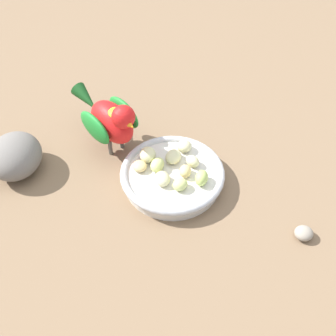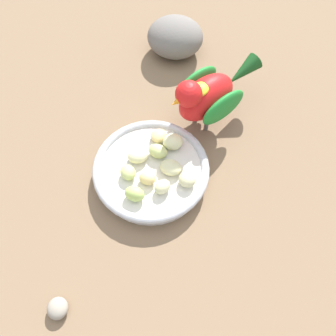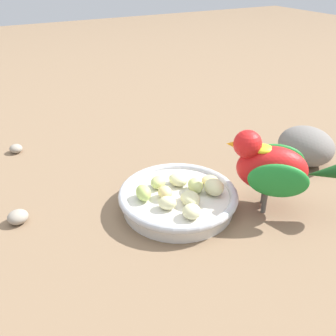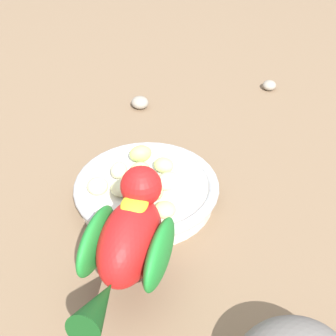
{
  "view_description": "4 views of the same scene",
  "coord_description": "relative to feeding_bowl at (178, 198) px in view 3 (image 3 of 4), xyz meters",
  "views": [
    {
      "loc": [
        0.55,
        0.07,
        0.62
      ],
      "look_at": [
        0.04,
        -0.02,
        0.06
      ],
      "focal_mm": 47.28,
      "sensor_mm": 36.0,
      "label": 1
    },
    {
      "loc": [
        -0.06,
        0.28,
        0.57
      ],
      "look_at": [
        -0.0,
        -0.01,
        0.05
      ],
      "focal_mm": 41.4,
      "sensor_mm": 36.0,
      "label": 2
    },
    {
      "loc": [
        -0.41,
        0.24,
        0.36
      ],
      "look_at": [
        0.05,
        -0.01,
        0.07
      ],
      "focal_mm": 40.55,
      "sensor_mm": 36.0,
      "label": 3
    },
    {
      "loc": [
        -0.14,
        -0.45,
        0.41
      ],
      "look_at": [
        0.04,
        -0.04,
        0.07
      ],
      "focal_mm": 49.31,
      "sensor_mm": 36.0,
      "label": 4
    }
  ],
  "objects": [
    {
      "name": "apple_piece_0",
      "position": [
        0.02,
        -0.01,
        0.02
      ],
      "size": [
        0.04,
        0.04,
        0.02
      ],
      "primitive_type": "ellipsoid",
      "rotation": [
        0.0,
        0.0,
        3.52
      ],
      "color": "beige",
      "rests_on": "feeding_bowl"
    },
    {
      "name": "apple_piece_2",
      "position": [
        -0.03,
        -0.0,
        0.02
      ],
      "size": [
        0.04,
        0.03,
        0.02
      ],
      "primitive_type": "ellipsoid",
      "rotation": [
        0.0,
        0.0,
        3.02
      ],
      "color": "beige",
      "rests_on": "feeding_bowl"
    },
    {
      "name": "apple_piece_9",
      "position": [
        -0.03,
        -0.05,
        0.02
      ],
      "size": [
        0.04,
        0.03,
        0.03
      ],
      "primitive_type": "ellipsoid",
      "rotation": [
        0.0,
        0.0,
        0.19
      ],
      "color": "beige",
      "rests_on": "feeding_bowl"
    },
    {
      "name": "pebble_1",
      "position": [
        0.08,
        0.23,
        -0.01
      ],
      "size": [
        0.04,
        0.04,
        0.02
      ],
      "primitive_type": "ellipsoid",
      "rotation": [
        0.0,
        0.0,
        4.97
      ],
      "color": "gray",
      "rests_on": "ground_plane"
    },
    {
      "name": "parrot",
      "position": [
        -0.07,
        -0.13,
        0.06
      ],
      "size": [
        0.14,
        0.16,
        0.13
      ],
      "rotation": [
        0.0,
        0.0,
        0.88
      ],
      "color": "#59544C",
      "rests_on": "ground_plane"
    },
    {
      "name": "apple_piece_8",
      "position": [
        -0.01,
        -0.03,
        0.02
      ],
      "size": [
        0.04,
        0.03,
        0.02
      ],
      "primitive_type": "ellipsoid",
      "rotation": [
        0.0,
        0.0,
        6.04
      ],
      "color": "#C6D17A",
      "rests_on": "feeding_bowl"
    },
    {
      "name": "rock_large",
      "position": [
        0.02,
        -0.29,
        0.02
      ],
      "size": [
        0.12,
        0.11,
        0.07
      ],
      "primitive_type": "ellipsoid",
      "rotation": [
        0.0,
        0.0,
        0.09
      ],
      "color": "slate",
      "rests_on": "ground_plane"
    },
    {
      "name": "apple_piece_3",
      "position": [
        -0.06,
        0.01,
        0.02
      ],
      "size": [
        0.04,
        0.04,
        0.02
      ],
      "primitive_type": "ellipsoid",
      "rotation": [
        0.0,
        0.0,
        5.49
      ],
      "color": "beige",
      "rests_on": "feeding_bowl"
    },
    {
      "name": "apple_piece_4",
      "position": [
        0.0,
        -0.06,
        0.02
      ],
      "size": [
        0.04,
        0.04,
        0.02
      ],
      "primitive_type": "ellipsoid",
      "rotation": [
        0.0,
        0.0,
        0.79
      ],
      "color": "#E5C67F",
      "rests_on": "feeding_bowl"
    },
    {
      "name": "pebble_0",
      "position": [
        0.33,
        0.2,
        -0.01
      ],
      "size": [
        0.04,
        0.04,
        0.02
      ],
      "primitive_type": "ellipsoid",
      "rotation": [
        0.0,
        0.0,
        0.64
      ],
      "color": "gray",
      "rests_on": "ground_plane"
    },
    {
      "name": "apple_piece_1",
      "position": [
        0.03,
        0.02,
        0.02
      ],
      "size": [
        0.04,
        0.04,
        0.02
      ],
      "primitive_type": "ellipsoid",
      "rotation": [
        0.0,
        0.0,
        5.43
      ],
      "color": "#C6D17A",
      "rests_on": "feeding_bowl"
    },
    {
      "name": "apple_piece_5",
      "position": [
        0.0,
        0.02,
        0.02
      ],
      "size": [
        0.03,
        0.02,
        0.02
      ],
      "primitive_type": "ellipsoid",
      "rotation": [
        0.0,
        0.0,
        6.22
      ],
      "color": "#E5C67F",
      "rests_on": "feeding_bowl"
    },
    {
      "name": "feeding_bowl",
      "position": [
        0.0,
        0.0,
        0.0
      ],
      "size": [
        0.19,
        0.19,
        0.03
      ],
      "color": "beige",
      "rests_on": "ground_plane"
    },
    {
      "name": "apple_piece_6",
      "position": [
        0.01,
        0.05,
        0.02
      ],
      "size": [
        0.03,
        0.03,
        0.02
      ],
      "primitive_type": "ellipsoid",
      "rotation": [
        0.0,
        0.0,
        6.18
      ],
      "color": "#B2CC66",
      "rests_on": "feeding_bowl"
    },
    {
      "name": "apple_piece_7",
      "position": [
        -0.03,
        0.03,
        0.02
      ],
      "size": [
        0.03,
        0.03,
        0.02
      ],
      "primitive_type": "ellipsoid",
      "rotation": [
        0.0,
        0.0,
        0.95
      ],
      "color": "beige",
      "rests_on": "feeding_bowl"
    },
    {
      "name": "ground_plane",
      "position": [
        -0.03,
        0.01,
        -0.02
      ],
      "size": [
        4.0,
        4.0,
        0.0
      ],
      "primitive_type": "plane",
      "color": "#7A6047"
    }
  ]
}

